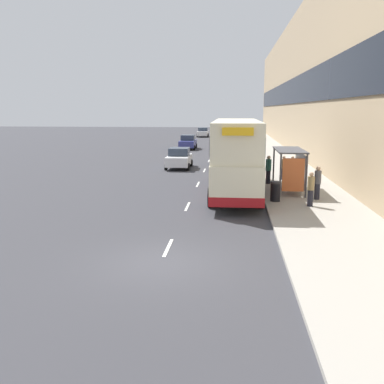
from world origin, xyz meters
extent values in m
plane|color=#38383D|center=(0.00, 0.00, 0.00)|extent=(220.00, 220.00, 0.00)
cube|color=#A39E93|center=(6.50, 38.50, 0.07)|extent=(5.00, 93.00, 0.14)
cube|color=tan|center=(10.50, 38.50, 7.77)|extent=(3.00, 93.00, 15.54)
cube|color=black|center=(8.96, 38.50, 6.99)|extent=(0.12, 89.28, 2.80)
cube|color=silver|center=(0.00, 1.55, 0.01)|extent=(0.12, 2.00, 0.01)
cube|color=silver|center=(0.00, 8.25, 0.01)|extent=(0.12, 2.00, 0.01)
cube|color=silver|center=(0.00, 14.95, 0.01)|extent=(0.12, 2.00, 0.01)
cube|color=silver|center=(0.00, 21.66, 0.01)|extent=(0.12, 2.00, 0.01)
cube|color=silver|center=(0.00, 28.36, 0.01)|extent=(0.12, 2.00, 0.01)
cube|color=silver|center=(0.00, 35.06, 0.01)|extent=(0.12, 2.00, 0.01)
cube|color=#4C4C51|center=(5.60, 12.44, 2.58)|extent=(1.60, 4.20, 0.08)
cylinder|color=#4C4C51|center=(4.90, 10.44, 1.34)|extent=(0.10, 0.10, 2.40)
cylinder|color=#4C4C51|center=(4.90, 14.44, 1.34)|extent=(0.10, 0.10, 2.40)
cylinder|color=#4C4C51|center=(6.30, 10.44, 1.34)|extent=(0.10, 0.10, 2.40)
cylinder|color=#4C4C51|center=(6.30, 14.44, 1.34)|extent=(0.10, 0.10, 2.40)
cube|color=#99A8B2|center=(6.27, 12.44, 1.46)|extent=(0.04, 3.68, 1.92)
cube|color=#D86633|center=(5.60, 10.50, 1.39)|extent=(1.19, 0.10, 1.82)
cube|color=maroon|center=(5.85, 12.44, 0.59)|extent=(0.36, 2.80, 0.08)
cube|color=beige|center=(2.48, 11.83, 1.43)|extent=(2.55, 11.46, 1.85)
cube|color=beige|center=(2.48, 11.83, 3.33)|extent=(2.50, 11.11, 1.95)
cube|color=maroon|center=(2.48, 11.83, 0.72)|extent=(2.58, 11.51, 0.45)
cube|color=#2D3847|center=(2.48, 11.83, 1.79)|extent=(2.58, 10.77, 0.81)
cube|color=#2D3847|center=(2.48, 11.83, 3.23)|extent=(2.55, 10.77, 0.94)
cube|color=yellow|center=(2.48, 6.12, 3.95)|extent=(1.40, 0.08, 0.36)
cylinder|color=black|center=(1.20, 15.73, 0.50)|extent=(0.30, 1.00, 1.00)
cylinder|color=black|center=(3.75, 15.73, 0.50)|extent=(0.30, 1.00, 1.00)
cylinder|color=black|center=(1.20, 8.28, 0.50)|extent=(0.30, 1.00, 1.00)
cylinder|color=black|center=(3.75, 8.28, 0.50)|extent=(0.30, 1.00, 1.00)
cube|color=black|center=(2.19, 25.51, 0.71)|extent=(1.77, 3.81, 0.81)
cube|color=#2D3847|center=(2.19, 25.32, 1.44)|extent=(1.56, 1.83, 0.66)
cylinder|color=black|center=(1.30, 26.69, 0.30)|extent=(0.20, 0.60, 0.60)
cylinder|color=black|center=(3.07, 26.69, 0.30)|extent=(0.20, 0.60, 0.60)
cylinder|color=black|center=(1.30, 24.33, 0.30)|extent=(0.20, 0.60, 0.60)
cylinder|color=black|center=(3.07, 24.33, 0.30)|extent=(0.20, 0.60, 0.60)
cube|color=silver|center=(-3.18, 65.79, 0.68)|extent=(1.87, 4.48, 0.76)
cube|color=#2D3847|center=(-3.18, 66.01, 1.38)|extent=(1.65, 2.15, 0.62)
cylinder|color=black|center=(-2.25, 64.40, 0.30)|extent=(0.20, 0.60, 0.60)
cylinder|color=black|center=(-4.12, 64.40, 0.30)|extent=(0.20, 0.60, 0.60)
cylinder|color=black|center=(-2.25, 67.18, 0.30)|extent=(0.20, 0.60, 0.60)
cylinder|color=black|center=(-4.12, 67.18, 0.30)|extent=(0.20, 0.60, 0.60)
cube|color=silver|center=(-2.24, 22.82, 0.69)|extent=(1.86, 4.13, 0.78)
cube|color=#2D3847|center=(-2.24, 23.03, 1.40)|extent=(1.64, 1.98, 0.64)
cylinder|color=black|center=(-1.31, 21.54, 0.30)|extent=(0.20, 0.60, 0.60)
cylinder|color=black|center=(-3.18, 21.54, 0.30)|extent=(0.20, 0.60, 0.60)
cylinder|color=black|center=(-1.31, 24.10, 0.30)|extent=(0.20, 0.60, 0.60)
cylinder|color=black|center=(-3.18, 24.10, 0.30)|extent=(0.20, 0.60, 0.60)
cube|color=navy|center=(-3.36, 40.84, 0.70)|extent=(1.88, 4.58, 0.81)
cube|color=#2D3847|center=(-3.36, 41.06, 1.44)|extent=(1.65, 2.20, 0.66)
cylinder|color=black|center=(-2.42, 39.42, 0.30)|extent=(0.20, 0.60, 0.60)
cylinder|color=black|center=(-4.30, 39.42, 0.30)|extent=(0.20, 0.60, 0.60)
cylinder|color=black|center=(-2.42, 42.26, 0.30)|extent=(0.20, 0.60, 0.60)
cylinder|color=black|center=(-4.30, 42.26, 0.30)|extent=(0.20, 0.60, 0.60)
cylinder|color=#23232D|center=(6.30, 16.02, 0.55)|extent=(0.28, 0.28, 0.81)
cylinder|color=navy|center=(6.30, 16.02, 1.29)|extent=(0.34, 0.34, 0.68)
sphere|color=tan|center=(6.30, 16.02, 1.74)|extent=(0.22, 0.22, 0.22)
cylinder|color=#23232D|center=(5.78, 16.58, 0.53)|extent=(0.27, 0.27, 0.79)
cylinder|color=#997F51|center=(5.78, 16.58, 1.25)|extent=(0.33, 0.33, 0.65)
sphere|color=tan|center=(5.78, 16.58, 1.69)|extent=(0.21, 0.21, 0.21)
cylinder|color=#23232D|center=(6.84, 10.08, 0.57)|extent=(0.29, 0.29, 0.85)
cylinder|color=#4C4C51|center=(6.84, 10.08, 1.35)|extent=(0.36, 0.36, 0.71)
sphere|color=tan|center=(6.84, 10.08, 1.82)|extent=(0.23, 0.23, 0.23)
cylinder|color=#23232D|center=(4.61, 14.82, 0.58)|extent=(0.30, 0.30, 0.88)
cylinder|color=#337260|center=(4.61, 14.82, 1.38)|extent=(0.36, 0.36, 0.73)
sphere|color=tan|center=(4.61, 14.82, 1.86)|extent=(0.24, 0.24, 0.24)
cylinder|color=#23232D|center=(6.18, 8.33, 0.55)|extent=(0.28, 0.28, 0.82)
cylinder|color=#997F51|center=(6.18, 8.33, 1.31)|extent=(0.34, 0.34, 0.69)
sphere|color=tan|center=(6.18, 8.33, 1.76)|extent=(0.22, 0.22, 0.22)
cylinder|color=black|center=(4.55, 9.39, 0.61)|extent=(0.52, 0.52, 0.95)
cylinder|color=#2D2D33|center=(4.55, 9.39, 1.14)|extent=(0.55, 0.55, 0.10)
camera|label=1|loc=(2.24, -13.07, 4.90)|focal=40.00mm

